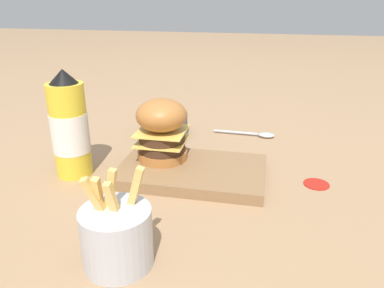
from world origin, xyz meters
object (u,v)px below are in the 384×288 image
object	(u,v)px
burger	(162,129)
ketchup_bottle	(70,128)
serving_board	(192,171)
fries_basket	(117,235)
spoon	(258,134)
side_bowl	(166,123)

from	to	relation	value
burger	ketchup_bottle	size ratio (longest dim) A/B	0.59
burger	serving_board	bearing A→B (deg)	-21.36
ketchup_bottle	fries_basket	xyz separation A→B (m)	(0.20, -0.25, -0.06)
ketchup_bottle	spoon	distance (m)	0.49
burger	fries_basket	bearing A→B (deg)	-85.63
spoon	burger	bearing A→B (deg)	-127.36
side_bowl	spoon	distance (m)	0.25
burger	fries_basket	size ratio (longest dim) A/B	0.91
fries_basket	side_bowl	world-z (taller)	fries_basket
serving_board	burger	world-z (taller)	burger
ketchup_bottle	spoon	world-z (taller)	ketchup_bottle
serving_board	burger	size ratio (longest dim) A/B	2.28
serving_board	ketchup_bottle	world-z (taller)	ketchup_bottle
fries_basket	spoon	distance (m)	0.57
ketchup_bottle	fries_basket	size ratio (longest dim) A/B	1.54
serving_board	side_bowl	xyz separation A→B (m)	(-0.12, 0.23, 0.02)
side_bowl	fries_basket	bearing A→B (deg)	-82.00
ketchup_bottle	side_bowl	size ratio (longest dim) A/B	1.92
fries_basket	spoon	bearing A→B (deg)	72.62
serving_board	side_bowl	size ratio (longest dim) A/B	2.60
burger	side_bowl	bearing A→B (deg)	103.55
side_bowl	spoon	world-z (taller)	side_bowl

